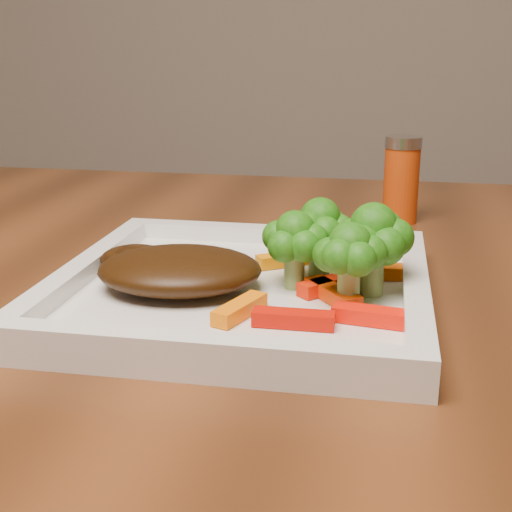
# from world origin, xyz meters

# --- Properties ---
(plate) EXTENTS (0.27, 0.27, 0.01)m
(plate) POSITION_xyz_m (-0.19, -0.11, 0.76)
(plate) COLOR white
(plate) RESTS_ON dining_table
(steak) EXTENTS (0.13, 0.11, 0.03)m
(steak) POSITION_xyz_m (-0.23, -0.13, 0.78)
(steak) COLOR #381E08
(steak) RESTS_ON plate
(broccoli_0) EXTENTS (0.07, 0.07, 0.07)m
(broccoli_0) POSITION_xyz_m (-0.13, -0.08, 0.80)
(broccoli_0) COLOR #1D6010
(broccoli_0) RESTS_ON plate
(broccoli_1) EXTENTS (0.07, 0.07, 0.06)m
(broccoli_1) POSITION_xyz_m (-0.09, -0.11, 0.79)
(broccoli_1) COLOR #275C0F
(broccoli_1) RESTS_ON plate
(broccoli_2) EXTENTS (0.07, 0.07, 0.06)m
(broccoli_2) POSITION_xyz_m (-0.11, -0.14, 0.79)
(broccoli_2) COLOR #2C6A11
(broccoli_2) RESTS_ON plate
(broccoli_3) EXTENTS (0.07, 0.07, 0.06)m
(broccoli_3) POSITION_xyz_m (-0.15, -0.11, 0.79)
(broccoli_3) COLOR #327213
(broccoli_3) RESTS_ON plate
(carrot_0) EXTENTS (0.05, 0.01, 0.01)m
(carrot_0) POSITION_xyz_m (-0.14, -0.18, 0.77)
(carrot_0) COLOR red
(carrot_0) RESTS_ON plate
(carrot_1) EXTENTS (0.06, 0.02, 0.01)m
(carrot_1) POSITION_xyz_m (-0.09, -0.17, 0.77)
(carrot_1) COLOR #FF1404
(carrot_1) RESTS_ON plate
(carrot_2) EXTENTS (0.03, 0.05, 0.01)m
(carrot_2) POSITION_xyz_m (-0.18, -0.17, 0.77)
(carrot_2) COLOR orange
(carrot_2) RESTS_ON plate
(carrot_3) EXTENTS (0.06, 0.02, 0.01)m
(carrot_3) POSITION_xyz_m (-0.09, -0.07, 0.77)
(carrot_3) COLOR #D84C03
(carrot_3) RESTS_ON plate
(carrot_4) EXTENTS (0.05, 0.04, 0.01)m
(carrot_4) POSITION_xyz_m (-0.16, -0.06, 0.77)
(carrot_4) COLOR orange
(carrot_4) RESTS_ON plate
(carrot_5) EXTENTS (0.04, 0.05, 0.01)m
(carrot_5) POSITION_xyz_m (-0.12, -0.13, 0.77)
(carrot_5) COLOR #EC3B03
(carrot_5) RESTS_ON plate
(carrot_6) EXTENTS (0.04, 0.05, 0.01)m
(carrot_6) POSITION_xyz_m (-0.12, -0.11, 0.77)
(carrot_6) COLOR red
(carrot_6) RESTS_ON plate
(spice_shaker) EXTENTS (0.05, 0.05, 0.09)m
(spice_shaker) POSITION_xyz_m (-0.07, 0.16, 0.80)
(spice_shaker) COLOR #BC3A0A
(spice_shaker) RESTS_ON dining_table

